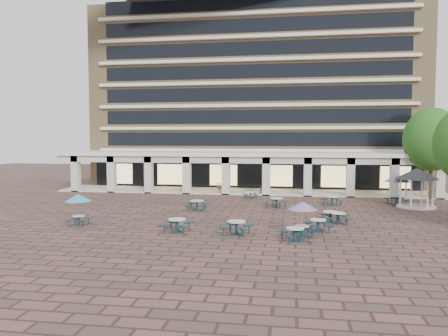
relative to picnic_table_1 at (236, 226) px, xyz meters
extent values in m
plane|color=brown|center=(-1.42, 6.33, -0.51)|extent=(120.00, 120.00, 0.00)
cube|color=tan|center=(-1.42, 31.83, 10.49)|extent=(40.00, 15.00, 22.00)
cube|color=beige|center=(-1.42, 24.08, 3.99)|extent=(36.80, 0.50, 0.35)
cube|color=black|center=(-1.42, 24.31, 5.29)|extent=(35.20, 0.05, 1.60)
cube|color=beige|center=(-1.42, 24.08, 6.59)|extent=(36.80, 0.50, 0.35)
cube|color=black|center=(-1.42, 24.31, 7.89)|extent=(35.20, 0.05, 1.60)
cube|color=beige|center=(-1.42, 24.08, 9.19)|extent=(36.80, 0.50, 0.35)
cube|color=black|center=(-1.42, 24.31, 10.49)|extent=(35.20, 0.05, 1.60)
cube|color=beige|center=(-1.42, 24.08, 11.79)|extent=(36.80, 0.50, 0.35)
cube|color=black|center=(-1.42, 24.31, 13.09)|extent=(35.20, 0.05, 1.60)
cube|color=beige|center=(-1.42, 24.08, 14.39)|extent=(36.80, 0.50, 0.35)
cube|color=black|center=(-1.42, 24.31, 15.69)|extent=(35.20, 0.05, 1.60)
cube|color=beige|center=(-1.42, 24.08, 16.99)|extent=(36.80, 0.50, 0.35)
cube|color=black|center=(-1.42, 24.31, 18.29)|extent=(35.20, 0.05, 1.60)
cube|color=beige|center=(-1.42, 24.08, 19.59)|extent=(36.80, 0.50, 0.35)
cube|color=black|center=(-1.42, 24.31, 20.89)|extent=(35.20, 0.05, 1.60)
cube|color=white|center=(-1.42, 21.33, 3.69)|extent=(42.00, 6.60, 0.40)
cube|color=beige|center=(-1.42, 18.48, 3.24)|extent=(42.00, 0.30, 0.90)
cube|color=black|center=(-1.42, 24.03, 1.29)|extent=(38.00, 0.15, 3.20)
cube|color=beige|center=(-1.42, 21.33, -0.45)|extent=(42.00, 6.00, 0.12)
cube|color=beige|center=(-20.42, 18.73, 1.49)|extent=(0.80, 0.80, 4.00)
cube|color=beige|center=(-16.20, 18.73, 1.49)|extent=(0.80, 0.80, 4.00)
cube|color=beige|center=(-11.98, 18.73, 1.49)|extent=(0.80, 0.80, 4.00)
cube|color=beige|center=(-7.75, 18.73, 1.49)|extent=(0.80, 0.80, 4.00)
cube|color=beige|center=(-3.53, 18.73, 1.49)|extent=(0.80, 0.80, 4.00)
cube|color=beige|center=(0.69, 18.73, 1.49)|extent=(0.80, 0.80, 4.00)
cube|color=beige|center=(4.91, 18.73, 1.49)|extent=(0.80, 0.80, 4.00)
cube|color=beige|center=(9.13, 18.73, 1.49)|extent=(0.80, 0.80, 4.00)
cube|color=beige|center=(13.36, 18.73, 1.49)|extent=(0.80, 0.80, 4.00)
cube|color=beige|center=(17.58, 18.73, 1.49)|extent=(0.80, 0.80, 4.00)
cube|color=#FFD88C|center=(-17.42, 23.88, 1.09)|extent=(3.20, 0.08, 2.40)
cube|color=#FFD88C|center=(-11.02, 23.88, 1.09)|extent=(3.20, 0.08, 2.40)
cube|color=#FFD88C|center=(-4.62, 23.88, 1.09)|extent=(3.20, 0.08, 2.40)
cube|color=#FFD88C|center=(1.78, 23.88, 1.09)|extent=(3.20, 0.08, 2.40)
cube|color=#FFD88C|center=(8.18, 23.88, 1.09)|extent=(3.20, 0.08, 2.40)
cube|color=#FFD88C|center=(14.58, 23.88, 1.09)|extent=(3.20, 0.08, 2.40)
cylinder|color=#123038|center=(0.00, 0.00, -0.49)|extent=(0.79, 0.79, 0.05)
cylinder|color=#123038|center=(0.00, 0.00, -0.14)|extent=(0.20, 0.20, 0.74)
cylinder|color=silver|center=(0.00, 0.00, 0.31)|extent=(1.13, 1.13, 0.06)
cube|color=#123038|center=(0.73, 0.49, -0.01)|extent=(0.69, 0.61, 0.06)
cylinder|color=#123038|center=(0.73, 0.49, -0.27)|extent=(0.09, 0.09, 0.47)
cube|color=#123038|center=(-0.49, 0.73, -0.01)|extent=(0.61, 0.69, 0.06)
cylinder|color=#123038|center=(-0.49, 0.73, -0.27)|extent=(0.09, 0.09, 0.47)
cube|color=#123038|center=(-0.73, -0.49, -0.01)|extent=(0.69, 0.61, 0.06)
cylinder|color=#123038|center=(-0.73, -0.49, -0.27)|extent=(0.09, 0.09, 0.47)
cube|color=#123038|center=(0.49, -0.73, -0.01)|extent=(0.61, 0.69, 0.06)
cylinder|color=#123038|center=(0.49, -0.73, -0.27)|extent=(0.09, 0.09, 0.47)
cylinder|color=#123038|center=(3.57, -1.19, -0.49)|extent=(0.73, 0.73, 0.04)
cylinder|color=#123038|center=(3.57, -1.19, -0.17)|extent=(0.19, 0.19, 0.68)
cylinder|color=silver|center=(3.57, -1.19, 0.25)|extent=(1.04, 1.04, 0.05)
cube|color=#123038|center=(3.88, -0.45, -0.05)|extent=(0.49, 0.64, 0.05)
cylinder|color=#123038|center=(3.88, -0.45, -0.29)|extent=(0.08, 0.08, 0.44)
cube|color=#123038|center=(2.82, -0.87, -0.05)|extent=(0.64, 0.49, 0.05)
cylinder|color=#123038|center=(2.82, -0.87, -0.29)|extent=(0.08, 0.08, 0.44)
cube|color=#123038|center=(3.25, -1.94, -0.05)|extent=(0.49, 0.64, 0.05)
cylinder|color=#123038|center=(3.25, -1.94, -0.29)|extent=(0.08, 0.08, 0.44)
cube|color=#123038|center=(4.31, -1.51, -0.05)|extent=(0.64, 0.49, 0.05)
cylinder|color=#123038|center=(4.31, -1.51, -0.29)|extent=(0.08, 0.08, 0.44)
cylinder|color=#123038|center=(5.02, 1.74, -0.49)|extent=(0.72, 0.72, 0.04)
cylinder|color=#123038|center=(5.02, 1.74, -0.17)|extent=(0.18, 0.18, 0.68)
cylinder|color=silver|center=(5.02, 1.74, 0.24)|extent=(1.02, 1.02, 0.05)
cube|color=#123038|center=(5.47, 2.41, -0.06)|extent=(0.55, 0.63, 0.05)
cylinder|color=#123038|center=(5.47, 2.41, -0.29)|extent=(0.08, 0.08, 0.43)
cube|color=#123038|center=(4.36, 2.19, -0.06)|extent=(0.63, 0.55, 0.05)
cylinder|color=#123038|center=(4.36, 2.19, -0.29)|extent=(0.08, 0.08, 0.43)
cube|color=#123038|center=(4.57, 1.08, -0.06)|extent=(0.55, 0.63, 0.05)
cylinder|color=#123038|center=(4.57, 1.08, -0.29)|extent=(0.08, 0.08, 0.43)
cube|color=#123038|center=(5.68, 1.30, -0.06)|extent=(0.63, 0.55, 0.05)
cylinder|color=#123038|center=(5.68, 1.30, -0.29)|extent=(0.08, 0.08, 0.43)
cylinder|color=#123038|center=(-11.03, 1.18, -0.49)|extent=(0.62, 0.62, 0.04)
cylinder|color=#123038|center=(-11.03, 1.18, -0.22)|extent=(0.16, 0.16, 0.58)
cylinder|color=silver|center=(-11.03, 1.18, 0.13)|extent=(0.88, 0.88, 0.04)
cube|color=#123038|center=(-10.58, 1.70, -0.12)|extent=(0.50, 0.53, 0.04)
cylinder|color=#123038|center=(-10.58, 1.70, -0.32)|extent=(0.07, 0.07, 0.37)
cube|color=#123038|center=(-11.55, 1.63, -0.12)|extent=(0.53, 0.50, 0.04)
cylinder|color=#123038|center=(-11.55, 1.63, -0.32)|extent=(0.07, 0.07, 0.37)
cube|color=#123038|center=(-11.48, 0.66, -0.12)|extent=(0.50, 0.53, 0.04)
cylinder|color=#123038|center=(-11.48, 0.66, -0.32)|extent=(0.07, 0.07, 0.37)
cube|color=#123038|center=(-10.51, 0.73, -0.12)|extent=(0.53, 0.50, 0.04)
cylinder|color=#123038|center=(-10.51, 0.73, -0.32)|extent=(0.07, 0.07, 0.37)
cylinder|color=gray|center=(-11.03, 1.18, 0.55)|extent=(0.04, 0.04, 2.11)
cone|color=#3692CB|center=(-11.03, 1.18, 1.38)|extent=(1.85, 1.85, 0.48)
cylinder|color=#123038|center=(-3.82, 0.15, -0.49)|extent=(0.78, 0.78, 0.04)
cylinder|color=#123038|center=(-3.82, 0.15, -0.14)|extent=(0.20, 0.20, 0.74)
cylinder|color=silver|center=(-3.82, 0.15, 0.31)|extent=(1.12, 1.12, 0.06)
cube|color=#123038|center=(-3.17, 0.73, -0.01)|extent=(0.67, 0.65, 0.06)
cylinder|color=#123038|center=(-3.17, 0.73, -0.27)|extent=(0.09, 0.09, 0.47)
cube|color=#123038|center=(-4.41, 0.80, -0.01)|extent=(0.65, 0.67, 0.06)
cylinder|color=#123038|center=(-4.41, 0.80, -0.27)|extent=(0.09, 0.09, 0.47)
cube|color=#123038|center=(-4.47, -0.44, -0.01)|extent=(0.67, 0.65, 0.06)
cylinder|color=#123038|center=(-4.47, -0.44, -0.27)|extent=(0.09, 0.09, 0.47)
cube|color=#123038|center=(-3.24, -0.50, -0.01)|extent=(0.65, 0.67, 0.06)
cylinder|color=#123038|center=(-3.24, -0.50, -0.27)|extent=(0.09, 0.09, 0.47)
cylinder|color=#123038|center=(4.00, 0.14, -0.49)|extent=(0.61, 0.61, 0.04)
cylinder|color=#123038|center=(4.00, 0.14, -0.22)|extent=(0.16, 0.16, 0.58)
cylinder|color=silver|center=(4.00, 0.14, 0.13)|extent=(0.88, 0.88, 0.04)
cube|color=#123038|center=(4.36, 0.72, -0.12)|extent=(0.46, 0.54, 0.04)
cylinder|color=#123038|center=(4.36, 0.72, -0.32)|extent=(0.07, 0.07, 0.37)
cube|color=#123038|center=(3.42, 0.49, -0.12)|extent=(0.54, 0.46, 0.04)
cylinder|color=#123038|center=(3.42, 0.49, -0.32)|extent=(0.07, 0.07, 0.37)
cube|color=#123038|center=(3.65, -0.44, -0.12)|extent=(0.46, 0.54, 0.04)
cylinder|color=#123038|center=(3.65, -0.44, -0.32)|extent=(0.07, 0.07, 0.37)
cube|color=#123038|center=(4.58, -0.22, -0.12)|extent=(0.54, 0.46, 0.04)
cylinder|color=#123038|center=(4.58, -0.22, -0.32)|extent=(0.07, 0.07, 0.37)
cylinder|color=gray|center=(4.00, 0.14, 0.54)|extent=(0.04, 0.04, 2.10)
cone|color=#86639E|center=(4.00, 0.14, 1.37)|extent=(1.84, 1.84, 0.48)
cylinder|color=#123038|center=(6.04, 4.90, -0.49)|extent=(0.73, 0.73, 0.04)
cylinder|color=#123038|center=(6.04, 4.90, -0.16)|extent=(0.19, 0.19, 0.69)
cylinder|color=silver|center=(6.04, 4.90, 0.25)|extent=(1.04, 1.04, 0.05)
cube|color=#123038|center=(6.71, 5.36, -0.05)|extent=(0.64, 0.57, 0.05)
cylinder|color=#123038|center=(6.71, 5.36, -0.29)|extent=(0.08, 0.08, 0.44)
cube|color=#123038|center=(5.58, 5.56, -0.05)|extent=(0.57, 0.64, 0.05)
cylinder|color=#123038|center=(5.58, 5.56, -0.29)|extent=(0.08, 0.08, 0.44)
cube|color=#123038|center=(5.38, 4.43, -0.05)|extent=(0.64, 0.57, 0.05)
cylinder|color=#123038|center=(5.38, 4.43, -0.29)|extent=(0.08, 0.08, 0.44)
cube|color=#123038|center=(6.51, 4.23, -0.05)|extent=(0.57, 0.64, 0.05)
cylinder|color=#123038|center=(6.51, 4.23, -0.29)|extent=(0.08, 0.08, 0.44)
cylinder|color=#123038|center=(-4.36, 8.38, -0.49)|extent=(0.77, 0.77, 0.04)
cylinder|color=#123038|center=(-4.36, 8.38, -0.14)|extent=(0.20, 0.20, 0.73)
cylinder|color=silver|center=(-4.36, 8.38, 0.30)|extent=(1.10, 1.10, 0.06)
cube|color=#123038|center=(-3.79, 9.02, -0.02)|extent=(0.64, 0.66, 0.06)
cylinder|color=#123038|center=(-3.79, 9.02, -0.28)|extent=(0.09, 0.09, 0.46)
cube|color=#123038|center=(-5.00, 8.95, -0.02)|extent=(0.66, 0.64, 0.06)
cylinder|color=#123038|center=(-5.00, 8.95, -0.28)|extent=(0.09, 0.09, 0.46)
cube|color=#123038|center=(-4.93, 7.74, -0.02)|extent=(0.64, 0.66, 0.06)
cylinder|color=#123038|center=(-4.93, 7.74, -0.28)|extent=(0.09, 0.09, 0.46)
cube|color=#123038|center=(-3.72, 7.80, -0.02)|extent=(0.66, 0.64, 0.06)
cylinder|color=#123038|center=(-3.72, 7.80, -0.28)|extent=(0.09, 0.09, 0.46)
cylinder|color=#123038|center=(2.03, 11.03, -0.49)|extent=(0.75, 0.75, 0.04)
cylinder|color=#123038|center=(2.03, 11.03, -0.15)|extent=(0.19, 0.19, 0.71)
cylinder|color=silver|center=(2.03, 11.03, 0.27)|extent=(1.07, 1.07, 0.05)
cube|color=#123038|center=(2.81, 11.34, -0.04)|extent=(0.66, 0.50, 0.05)
cylinder|color=#123038|center=(2.81, 11.34, -0.28)|extent=(0.09, 0.09, 0.45)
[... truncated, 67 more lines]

